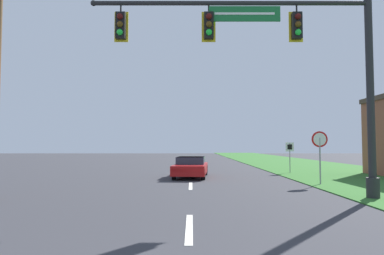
{
  "coord_description": "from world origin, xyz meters",
  "views": [
    {
      "loc": [
        0.06,
        -1.83,
        1.86
      ],
      "look_at": [
        0.0,
        26.66,
        3.37
      ],
      "focal_mm": 32.0,
      "sensor_mm": 36.0,
      "label": 1
    }
  ],
  "objects_px": {
    "signal_mast": "(292,59)",
    "stop_sign": "(321,146)",
    "route_sign_post": "(291,151)",
    "car_ahead": "(192,167)"
  },
  "relations": [
    {
      "from": "car_ahead",
      "to": "signal_mast",
      "type": "bearing_deg",
      "value": -66.44
    },
    {
      "from": "car_ahead",
      "to": "route_sign_post",
      "type": "bearing_deg",
      "value": 23.27
    },
    {
      "from": "route_sign_post",
      "to": "car_ahead",
      "type": "bearing_deg",
      "value": -156.73
    },
    {
      "from": "stop_sign",
      "to": "route_sign_post",
      "type": "relative_size",
      "value": 1.23
    },
    {
      "from": "car_ahead",
      "to": "route_sign_post",
      "type": "xyz_separation_m",
      "value": [
        6.69,
        2.88,
        0.92
      ]
    },
    {
      "from": "stop_sign",
      "to": "route_sign_post",
      "type": "bearing_deg",
      "value": 85.57
    },
    {
      "from": "signal_mast",
      "to": "car_ahead",
      "type": "distance_m",
      "value": 10.01
    },
    {
      "from": "signal_mast",
      "to": "route_sign_post",
      "type": "bearing_deg",
      "value": 74.51
    },
    {
      "from": "signal_mast",
      "to": "stop_sign",
      "type": "bearing_deg",
      "value": 59.01
    },
    {
      "from": "signal_mast",
      "to": "route_sign_post",
      "type": "distance_m",
      "value": 12.06
    }
  ]
}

